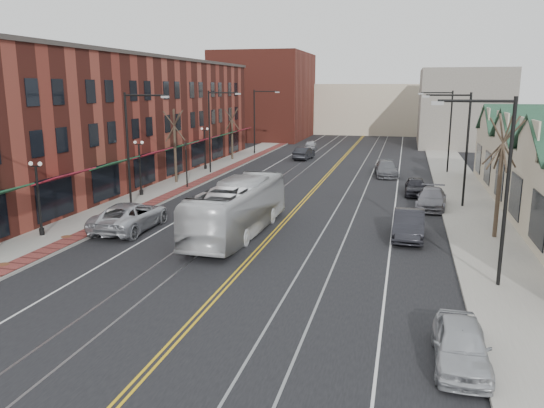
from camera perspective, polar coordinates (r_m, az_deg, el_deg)
The scene contains 31 objects.
ground at distance 20.65m, azimuth -8.09°, elevation -11.99°, with size 160.00×160.00×0.00m, color black.
sidewalk_left at distance 42.87m, azimuth -12.92°, elevation 0.82°, with size 4.00×120.00×0.15m, color gray.
sidewalk_right at distance 38.57m, azimuth 20.79°, elevation -0.97°, with size 4.00×120.00×0.15m, color gray.
building_left at distance 51.64m, azimuth -16.69°, elevation 8.63°, with size 10.00×50.00×11.00m, color maroon.
backdrop_left at distance 90.41m, azimuth -0.80°, elevation 11.54°, with size 14.00×18.00×14.00m, color maroon.
backdrop_mid at distance 102.68m, azimuth 10.23°, elevation 10.07°, with size 22.00×14.00×9.00m, color beige.
backdrop_right at distance 82.75m, azimuth 19.78°, elevation 9.69°, with size 12.00×16.00×11.00m, color slate.
streetlight_l_1 at distance 38.22m, azimuth -14.72°, elevation 6.85°, with size 3.33×0.25×8.00m.
streetlight_l_2 at distance 52.76m, azimuth -6.30°, elevation 8.63°, with size 3.33×0.25×8.00m.
streetlight_l_3 at distance 67.96m, azimuth -1.55°, elevation 9.55°, with size 3.33×0.25×8.00m.
streetlight_r_0 at distance 23.89m, azimuth 23.04°, elevation 3.10°, with size 3.33×0.25×8.00m.
streetlight_r_1 at distance 39.67m, azimuth 19.65°, elevation 6.73°, with size 3.33×0.25×8.00m.
streetlight_r_2 at distance 55.58m, azimuth 18.19°, elevation 8.28°, with size 3.33×0.25×8.00m.
lamppost_l_1 at distance 32.96m, azimuth -23.79°, elevation 0.38°, with size 0.84×0.28×4.27m.
lamppost_l_2 at distance 42.88m, azimuth -14.01°, elevation 3.66°, with size 0.84×0.28×4.27m.
lamppost_l_3 at distance 55.50m, azimuth -7.22°, elevation 5.87°, with size 0.84×0.28×4.27m.
tree_left_near at distance 47.91m, azimuth -10.41°, elevation 6.30°, with size 1.78×1.37×6.48m.
tree_left_far at distance 62.78m, azimuth -4.32°, elevation 7.68°, with size 1.66×1.28×6.02m.
tree_right_mid at distance 32.12m, azimuth 23.33°, elevation 2.94°, with size 1.90×1.46×6.93m.
manhole_mid at distance 28.74m, azimuth -26.97°, elevation -5.82°, with size 0.60×0.60×0.02m, color #592D19.
manhole_far at distance 32.47m, azimuth -21.24°, elevation -3.29°, with size 0.60×0.60×0.02m, color #592D19.
traffic_signal at distance 45.47m, azimuth -9.20°, elevation 4.54°, with size 0.18×0.15×3.80m.
transit_bus at distance 30.98m, azimuth -3.69°, elevation -0.47°, with size 2.65×11.33×3.16m, color silver.
parked_suv at distance 33.24m, azimuth -14.98°, elevation -1.26°, with size 2.83×6.14×1.71m, color #B0B1B7.
parked_car_a at distance 17.98m, azimuth 19.65°, elevation -14.04°, with size 1.65×4.11×1.40m, color #B0B2B7.
parked_car_b at distance 31.33m, azimuth 14.49°, elevation -2.16°, with size 1.70×4.88×1.61m, color black.
parked_car_c at distance 39.46m, azimuth 16.77°, elevation 0.56°, with size 2.00×4.92×1.43m, color slate.
parked_car_d at distance 44.05m, azimuth 15.18°, elevation 1.84°, with size 1.66×4.12×1.40m, color black.
distant_car_left at distance 63.74m, azimuth 3.46°, elevation 5.47°, with size 1.57×4.51×1.49m, color black.
distant_car_right at distance 52.65m, azimuth 12.19°, elevation 3.73°, with size 2.08×5.11×1.48m, color slate.
distant_car_far at distance 74.01m, azimuth 4.18°, elevation 6.38°, with size 1.57×3.91×1.33m, color #A6A8AD.
Camera 1 is at (7.31, -17.34, 8.52)m, focal length 35.00 mm.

